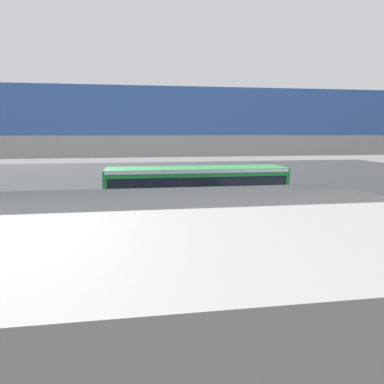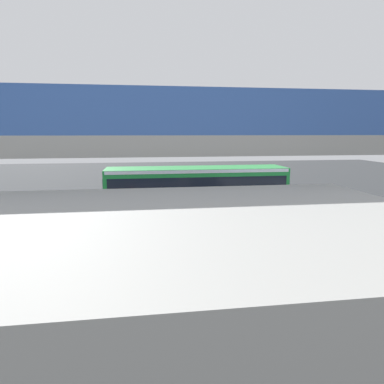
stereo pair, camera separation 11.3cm
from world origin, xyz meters
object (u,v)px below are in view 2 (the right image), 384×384
Objects in this scene: bicycle_blue at (345,216)px; traffic_sign at (180,181)px; pedestrian at (126,224)px; parked_van at (284,209)px; city_bus at (197,187)px.

traffic_sign is (9.31, -5.96, 1.52)m from bicycle_blue.
parked_van is at bearing -174.57° from pedestrian.
bicycle_blue is 0.99× the size of pedestrian.
bicycle_blue is at bearing -167.64° from parked_van.
city_bus is 3.05m from traffic_sign.
traffic_sign reaches higher than parked_van.
city_bus is 9.21m from bicycle_blue.
pedestrian is 8.55m from traffic_sign.
city_bus is 5.85m from parked_van.
parked_van is 4.49m from bicycle_blue.
traffic_sign reaches higher than pedestrian.
city_bus is 2.40× the size of parked_van.
bicycle_blue is 0.63× the size of traffic_sign.
parked_van is 1.71× the size of traffic_sign.
bicycle_blue is 12.97m from pedestrian.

